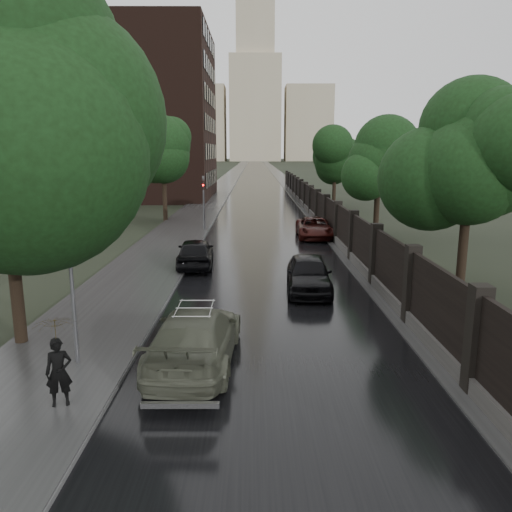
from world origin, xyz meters
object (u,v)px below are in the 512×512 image
Objects in this scene: tree_right_c at (335,159)px; volga_sedan at (195,337)px; tree_right_b at (379,163)px; car_right_near at (309,274)px; traffic_light at (204,198)px; lamp_post at (71,271)px; pedestrian_umbrella at (56,336)px; hatchback_left at (195,253)px; tree_left_far at (163,157)px; car_right_far at (314,228)px; tree_right_a at (469,172)px.

volga_sedan is at bearing -104.29° from tree_right_c.
car_right_near is at bearing -114.34° from tree_right_b.
traffic_light is at bearing 165.76° from tree_right_b.
lamp_post reaches higher than pedestrian_umbrella.
lamp_post is 1.28× the size of traffic_light.
volga_sedan is (2.05, -23.28, -1.62)m from traffic_light.
hatchback_left is 0.98× the size of car_right_near.
car_right_near is (3.85, 7.24, -0.02)m from volga_sedan.
traffic_light is (1.10, 23.49, -0.27)m from lamp_post.
volga_sedan is at bearing -78.51° from tree_left_far.
tree_left_far is at bearing -147.17° from tree_right_c.
volga_sedan is (3.15, 0.22, -1.90)m from lamp_post.
tree_right_c is (15.50, 10.00, -0.29)m from tree_left_far.
traffic_light is 0.81× the size of car_right_far.
traffic_light is 25.82m from pedestrian_umbrella.
volga_sedan is 8.20m from car_right_near.
pedestrian_umbrella is (0.43, -2.31, -0.89)m from lamp_post.
tree_right_c is 39.72m from volga_sedan.
tree_right_a is 1.57× the size of car_right_near.
tree_right_a is 1.42× the size of car_right_far.
volga_sedan is (-9.75, -20.28, -4.17)m from tree_right_b.
pedestrian_umbrella is (3.03, -30.81, -3.46)m from tree_left_far.
volga_sedan is (5.75, -28.28, -4.47)m from tree_left_far.
tree_right_c is 40.67m from lamp_post.
volga_sedan is at bearing 3.95° from lamp_post.
lamp_post is at bearing 83.27° from pedestrian_umbrella.
volga_sedan is 1.23× the size of hatchback_left.
tree_right_a is 12.33m from volga_sedan.
tree_left_far is at bearing -75.57° from volga_sedan.
car_right_near reaches higher than hatchback_left.
tree_right_b is 1.31× the size of volga_sedan.
lamp_post is 22.48m from car_right_far.
car_right_near is at bearing -69.80° from traffic_light.
volga_sedan is 1.20× the size of car_right_near.
lamp_post reaches higher than hatchback_left.
traffic_light is at bearing 87.32° from lamp_post.
car_right_far is (-4.10, 14.09, -4.26)m from tree_right_a.
tree_left_far is 6.84m from traffic_light.
pedestrian_umbrella is (-8.37, -22.89, 1.10)m from car_right_far.
traffic_light is 17.17m from car_right_near.
lamp_post is 2.09× the size of pedestrian_umbrella.
tree_left_far is 26.91m from tree_right_a.
car_right_far is at bearing -102.89° from tree_right_c.
hatchback_left is 0.88× the size of car_right_far.
lamp_post is at bearing -122.18° from tree_right_b.
tree_right_c is 1.37× the size of lamp_post.
tree_left_far is at bearing 78.27° from pedestrian_umbrella.
car_right_near is (5.90, -16.04, -1.64)m from traffic_light.
volga_sedan reaches higher than car_right_far.
volga_sedan is (-9.75, -38.28, -4.17)m from tree_right_c.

